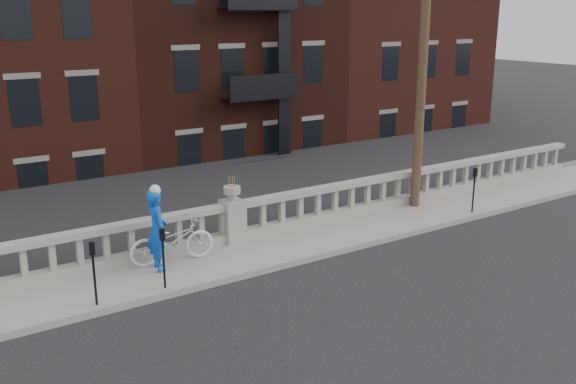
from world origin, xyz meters
The scene contains 11 objects.
ground centered at (0.00, 0.00, 0.00)m, with size 120.00×120.00×0.00m, color black.
sidewalk centered at (0.00, 3.00, 0.07)m, with size 32.00×2.20×0.15m, color gray.
balustrade centered at (0.00, 3.95, 0.64)m, with size 28.00×0.34×1.03m.
planter_pedestal centered at (0.00, 3.95, 0.83)m, with size 0.55×0.55×1.76m.
lower_level centered at (0.56, 23.04, 2.63)m, with size 80.00×44.00×20.80m.
utility_pole centered at (6.20, 3.60, 5.24)m, with size 1.60×0.28×10.00m.
parking_meter_b centered at (-4.18, 2.15, 1.00)m, with size 0.10×0.09×1.36m.
parking_meter_c centered at (-2.68, 2.15, 1.00)m, with size 0.10×0.09×1.36m.
parking_meter_d centered at (7.14, 2.15, 1.00)m, with size 0.10×0.09×1.36m.
bicycle centered at (-1.92, 3.46, 0.69)m, with size 0.71×2.05×1.07m, color silver.
cyclist centered at (-2.37, 3.21, 1.12)m, with size 0.70×0.46×1.93m, color blue.
Camera 1 is at (-7.54, -10.04, 5.98)m, focal length 40.00 mm.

